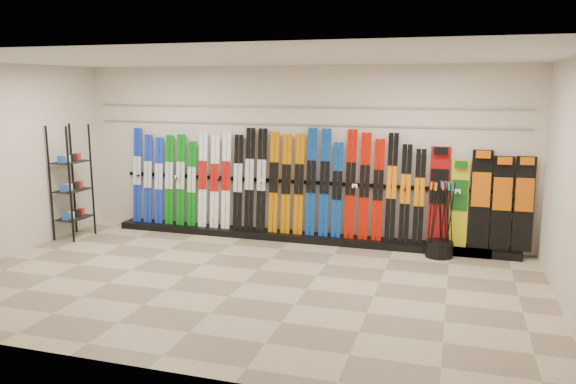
% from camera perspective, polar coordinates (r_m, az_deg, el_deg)
% --- Properties ---
extents(floor, '(8.00, 8.00, 0.00)m').
position_cam_1_polar(floor, '(7.82, -4.46, -9.14)').
color(floor, gray).
rests_on(floor, ground).
extents(back_wall, '(8.00, 0.00, 8.00)m').
position_cam_1_polar(back_wall, '(9.79, 0.76, 3.96)').
color(back_wall, beige).
rests_on(back_wall, floor).
extents(right_wall, '(0.00, 5.00, 5.00)m').
position_cam_1_polar(right_wall, '(7.05, 27.24, 0.13)').
color(right_wall, beige).
rests_on(right_wall, floor).
extents(ceiling, '(8.00, 8.00, 0.00)m').
position_cam_1_polar(ceiling, '(7.36, -4.80, 13.41)').
color(ceiling, silver).
rests_on(ceiling, back_wall).
extents(ski_rack_base, '(8.00, 0.40, 0.12)m').
position_cam_1_polar(ski_rack_base, '(9.80, 1.65, -4.62)').
color(ski_rack_base, black).
rests_on(ski_rack_base, floor).
extents(skis, '(5.37, 0.21, 1.84)m').
position_cam_1_polar(skis, '(9.83, -1.99, 0.89)').
color(skis, '#122EB2').
rests_on(skis, ski_rack_base).
extents(snowboards, '(1.58, 0.24, 1.58)m').
position_cam_1_polar(snowboards, '(9.37, 18.91, -0.86)').
color(snowboards, '#990C0C').
rests_on(snowboards, ski_rack_base).
extents(accessory_rack, '(0.40, 0.60, 2.00)m').
position_cam_1_polar(accessory_rack, '(10.54, -21.14, 0.97)').
color(accessory_rack, black).
rests_on(accessory_rack, floor).
extents(pole_bin, '(0.43, 0.43, 0.25)m').
position_cam_1_polar(pole_bin, '(9.19, 15.10, -5.61)').
color(pole_bin, black).
rests_on(pole_bin, floor).
extents(ski_poles, '(0.40, 0.34, 1.18)m').
position_cam_1_polar(ski_poles, '(9.06, 15.38, -2.69)').
color(ski_poles, black).
rests_on(ski_poles, pole_bin).
extents(slatwall_rail_0, '(7.60, 0.02, 0.03)m').
position_cam_1_polar(slatwall_rail_0, '(9.72, 0.73, 6.88)').
color(slatwall_rail_0, gray).
rests_on(slatwall_rail_0, back_wall).
extents(slatwall_rail_1, '(7.60, 0.02, 0.03)m').
position_cam_1_polar(slatwall_rail_1, '(9.71, 0.74, 8.65)').
color(slatwall_rail_1, gray).
rests_on(slatwall_rail_1, back_wall).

